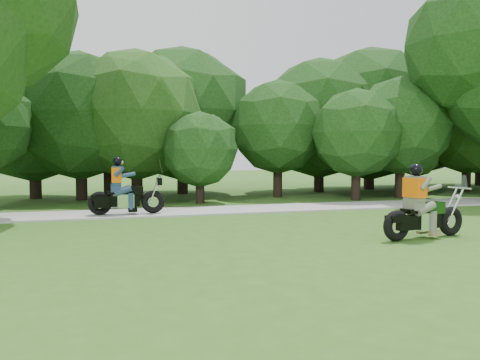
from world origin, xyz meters
TOP-DOWN VIEW (x-y plane):
  - ground at (0.00, 0.00)m, footprint 100.00×100.00m
  - walkway at (0.00, 8.00)m, footprint 60.00×2.20m
  - tree_line at (3.15, 14.56)m, footprint 38.86×11.53m
  - chopper_motorcycle at (1.20, 1.55)m, footprint 2.39×0.80m
  - touring_motorcycle at (-5.11, 7.59)m, footprint 2.36×0.67m

SIDE VIEW (x-z plane):
  - ground at x=0.00m, z-range 0.00..0.00m
  - walkway at x=0.00m, z-range 0.00..0.06m
  - chopper_motorcycle at x=1.20m, z-range -0.22..1.49m
  - touring_motorcycle at x=-5.11m, z-range -0.19..1.61m
  - tree_line at x=3.15m, z-range -0.27..7.61m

